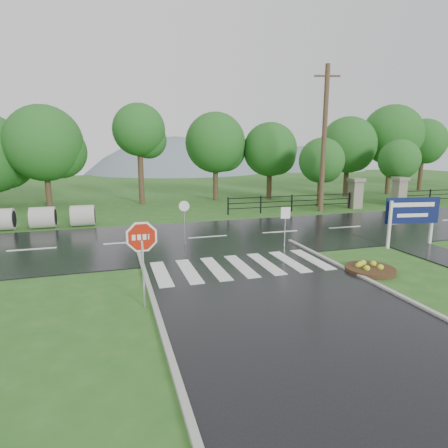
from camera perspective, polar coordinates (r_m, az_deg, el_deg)
name	(u,v)px	position (r m, az deg, el deg)	size (l,w,h in m)	color
ground	(308,326)	(9.99, 12.64, -14.99)	(120.00, 120.00, 0.00)	#285A1E
main_road	(208,238)	(18.82, -2.53, -2.11)	(90.00, 8.00, 0.04)	black
walkway	(441,256)	(18.10, 30.12, -4.22)	(2.20, 11.00, 0.04)	black
crosswalk	(241,266)	(14.19, 2.61, -6.39)	(6.50, 2.80, 0.02)	silver
pillar_west	(355,193)	(29.70, 19.40, 4.54)	(1.00, 1.00, 2.24)	gray
pillar_east	(399,191)	(32.23, 25.16, 4.60)	(1.00, 1.00, 2.24)	gray
fence_west	(292,201)	(26.98, 10.30, 3.40)	(9.58, 0.08, 1.20)	black
hills	(155,251)	(75.83, -10.41, -4.02)	(102.00, 48.00, 48.00)	slate
treeline	(178,201)	(32.50, -7.07, 3.55)	(83.20, 5.20, 10.00)	#1A561B
stop_sign	(142,244)	(10.48, -12.37, -3.05)	(1.16, 0.07, 2.62)	#939399
estate_billboard	(412,213)	(18.87, 26.75, 1.51)	(2.56, 0.47, 2.26)	silver
flower_bed	(370,269)	(14.63, 21.36, -6.35)	(1.76, 1.76, 0.35)	#332111
reg_sign_small	(285,219)	(16.78, 9.33, 0.79)	(0.41, 0.12, 1.87)	#939399
reg_sign_round	(184,217)	(17.21, -6.06, 1.08)	(0.47, 0.15, 2.07)	#939399
utility_pole_east	(324,139)	(27.31, 15.01, 12.40)	(1.74, 0.55, 9.93)	#473523
entrance_tree_left	(322,161)	(29.61, 14.66, 9.30)	(3.41, 3.41, 5.22)	#3D2B1C
entrance_tree_right	(399,160)	(33.90, 25.12, 8.80)	(3.28, 3.28, 5.16)	#3D2B1C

